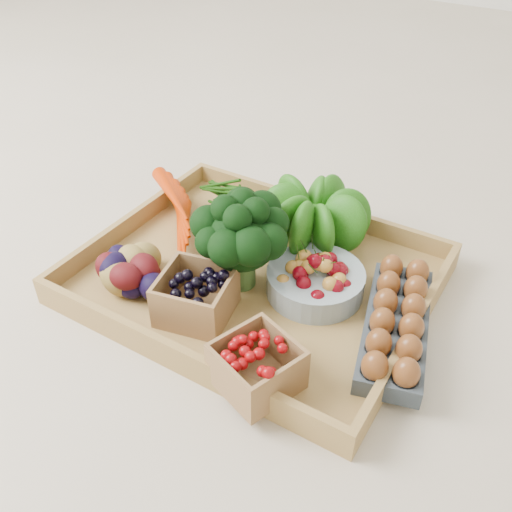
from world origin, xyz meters
The scene contains 10 objects.
ground centered at (0.00, 0.00, 0.00)m, with size 4.00×4.00×0.00m, color beige.
tray centered at (0.00, 0.00, 0.01)m, with size 0.55×0.45×0.01m, color #A98447.
carrots centered at (-0.19, 0.05, 0.04)m, with size 0.19×0.14×0.05m, color #C42C00, non-canonical shape.
lettuce centered at (0.03, 0.14, 0.08)m, with size 0.13×0.13×0.13m, color #19460A.
broccoli centered at (-0.01, -0.02, 0.07)m, with size 0.15×0.15×0.12m, color black, non-canonical shape.
cherry_bowl centered at (0.10, 0.02, 0.04)m, with size 0.16×0.16×0.04m, color #8C9EA5.
egg_carton centered at (0.25, -0.01, 0.03)m, with size 0.09×0.26×0.03m, color #3C454C.
potatoes centered at (-0.16, -0.13, 0.06)m, with size 0.15×0.15×0.08m, color #3D090C, non-canonical shape.
punnet_blackberry centered at (-0.03, -0.12, 0.05)m, with size 0.11×0.11×0.07m, color black.
punnet_raspberry centered at (0.12, -0.19, 0.05)m, with size 0.10×0.10×0.07m, color maroon.
Camera 1 is at (0.38, -0.62, 0.63)m, focal length 40.00 mm.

